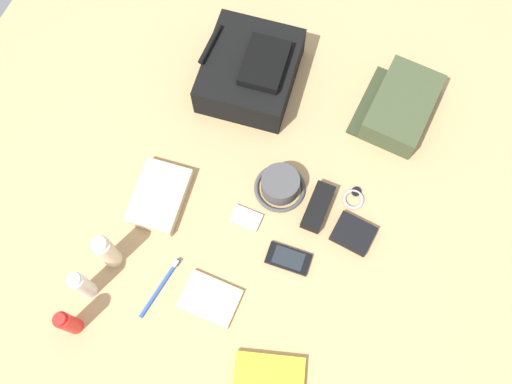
{
  "coord_description": "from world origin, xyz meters",
  "views": [
    {
      "loc": [
        -0.52,
        -0.22,
        1.6
      ],
      "look_at": [
        0.0,
        0.0,
        0.04
      ],
      "focal_mm": 40.98,
      "sensor_mm": 36.0,
      "label": 1
    }
  ],
  "objects_px": {
    "sunscreen_spray": "(68,323)",
    "notepad": "(212,300)",
    "toothbrush": "(162,285)",
    "paperback_novel": "(269,381)",
    "folded_towel": "(159,196)",
    "wallet": "(353,233)",
    "backpack": "(251,71)",
    "toothpaste_tube": "(82,285)",
    "cell_phone": "(288,259)",
    "sunglasses_case": "(318,207)",
    "media_player": "(246,218)",
    "toiletry_pouch": "(400,107)",
    "wristwatch": "(354,198)",
    "lotion_bottle": "(107,252)",
    "bucket_hat": "(280,185)"
  },
  "relations": [
    {
      "from": "sunscreen_spray",
      "to": "media_player",
      "type": "xyz_separation_m",
      "value": [
        0.46,
        -0.3,
        -0.07
      ]
    },
    {
      "from": "folded_towel",
      "to": "sunglasses_case",
      "type": "relative_size",
      "value": 1.43
    },
    {
      "from": "bucket_hat",
      "to": "notepad",
      "type": "distance_m",
      "value": 0.38
    },
    {
      "from": "bucket_hat",
      "to": "lotion_bottle",
      "type": "distance_m",
      "value": 0.51
    },
    {
      "from": "backpack",
      "to": "wristwatch",
      "type": "bearing_deg",
      "value": -119.8
    },
    {
      "from": "toiletry_pouch",
      "to": "sunscreen_spray",
      "type": "bearing_deg",
      "value": 147.69
    },
    {
      "from": "toiletry_pouch",
      "to": "sunscreen_spray",
      "type": "distance_m",
      "value": 1.12
    },
    {
      "from": "media_player",
      "to": "sunglasses_case",
      "type": "relative_size",
      "value": 0.6
    },
    {
      "from": "media_player",
      "to": "toiletry_pouch",
      "type": "bearing_deg",
      "value": -31.07
    },
    {
      "from": "toiletry_pouch",
      "to": "cell_phone",
      "type": "xyz_separation_m",
      "value": [
        -0.55,
        0.14,
        -0.03
      ]
    },
    {
      "from": "toothbrush",
      "to": "paperback_novel",
      "type": "bearing_deg",
      "value": -108.17
    },
    {
      "from": "bucket_hat",
      "to": "toothpaste_tube",
      "type": "bearing_deg",
      "value": 142.26
    },
    {
      "from": "wallet",
      "to": "folded_towel",
      "type": "relative_size",
      "value": 0.55
    },
    {
      "from": "sunscreen_spray",
      "to": "paperback_novel",
      "type": "distance_m",
      "value": 0.54
    },
    {
      "from": "sunscreen_spray",
      "to": "notepad",
      "type": "bearing_deg",
      "value": -56.33
    },
    {
      "from": "bucket_hat",
      "to": "paperback_novel",
      "type": "distance_m",
      "value": 0.54
    },
    {
      "from": "bucket_hat",
      "to": "paperback_novel",
      "type": "xyz_separation_m",
      "value": [
        -0.51,
        -0.17,
        -0.02
      ]
    },
    {
      "from": "sunscreen_spray",
      "to": "lotion_bottle",
      "type": "bearing_deg",
      "value": -2.11
    },
    {
      "from": "toothbrush",
      "to": "sunglasses_case",
      "type": "bearing_deg",
      "value": -40.5
    },
    {
      "from": "toiletry_pouch",
      "to": "lotion_bottle",
      "type": "distance_m",
      "value": 0.95
    },
    {
      "from": "bucket_hat",
      "to": "media_player",
      "type": "height_order",
      "value": "bucket_hat"
    },
    {
      "from": "sunscreen_spray",
      "to": "wallet",
      "type": "xyz_separation_m",
      "value": [
        0.53,
        -0.6,
        -0.06
      ]
    },
    {
      "from": "folded_towel",
      "to": "sunscreen_spray",
      "type": "bearing_deg",
      "value": 173.33
    },
    {
      "from": "toiletry_pouch",
      "to": "media_player",
      "type": "distance_m",
      "value": 0.57
    },
    {
      "from": "backpack",
      "to": "sunglasses_case",
      "type": "bearing_deg",
      "value": -132.67
    },
    {
      "from": "lotion_bottle",
      "to": "sunglasses_case",
      "type": "height_order",
      "value": "lotion_bottle"
    },
    {
      "from": "folded_towel",
      "to": "notepad",
      "type": "bearing_deg",
      "value": -128.9
    },
    {
      "from": "paperback_novel",
      "to": "wristwatch",
      "type": "bearing_deg",
      "value": -3.67
    },
    {
      "from": "folded_towel",
      "to": "wallet",
      "type": "bearing_deg",
      "value": -78.36
    },
    {
      "from": "sunscreen_spray",
      "to": "toothbrush",
      "type": "height_order",
      "value": "sunscreen_spray"
    },
    {
      "from": "wallet",
      "to": "bucket_hat",
      "type": "bearing_deg",
      "value": 84.81
    },
    {
      "from": "bucket_hat",
      "to": "toothbrush",
      "type": "distance_m",
      "value": 0.43
    },
    {
      "from": "backpack",
      "to": "cell_phone",
      "type": "xyz_separation_m",
      "value": [
        -0.48,
        -0.32,
        -0.06
      ]
    },
    {
      "from": "toothpaste_tube",
      "to": "notepad",
      "type": "distance_m",
      "value": 0.34
    },
    {
      "from": "backpack",
      "to": "toothbrush",
      "type": "distance_m",
      "value": 0.69
    },
    {
      "from": "media_player",
      "to": "backpack",
      "type": "bearing_deg",
      "value": 21.22
    },
    {
      "from": "wallet",
      "to": "toothbrush",
      "type": "bearing_deg",
      "value": 133.9
    },
    {
      "from": "toothbrush",
      "to": "media_player",
      "type": "bearing_deg",
      "value": -27.45
    },
    {
      "from": "lotion_bottle",
      "to": "folded_towel",
      "type": "distance_m",
      "value": 0.22
    },
    {
      "from": "lotion_bottle",
      "to": "toothbrush",
      "type": "height_order",
      "value": "lotion_bottle"
    },
    {
      "from": "sunscreen_spray",
      "to": "sunglasses_case",
      "type": "xyz_separation_m",
      "value": [
        0.56,
        -0.48,
        -0.05
      ]
    },
    {
      "from": "toothpaste_tube",
      "to": "cell_phone",
      "type": "height_order",
      "value": "toothpaste_tube"
    },
    {
      "from": "media_player",
      "to": "sunglasses_case",
      "type": "distance_m",
      "value": 0.21
    },
    {
      "from": "lotion_bottle",
      "to": "toothpaste_tube",
      "type": "bearing_deg",
      "value": 169.85
    },
    {
      "from": "toiletry_pouch",
      "to": "paperback_novel",
      "type": "height_order",
      "value": "toiletry_pouch"
    },
    {
      "from": "backpack",
      "to": "paperback_novel",
      "type": "bearing_deg",
      "value": -154.15
    },
    {
      "from": "wristwatch",
      "to": "folded_towel",
      "type": "relative_size",
      "value": 0.36
    },
    {
      "from": "sunglasses_case",
      "to": "backpack",
      "type": "bearing_deg",
      "value": 47.14
    },
    {
      "from": "toothbrush",
      "to": "sunglasses_case",
      "type": "height_order",
      "value": "sunglasses_case"
    },
    {
      "from": "toothbrush",
      "to": "lotion_bottle",
      "type": "bearing_deg",
      "value": 84.73
    }
  ]
}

